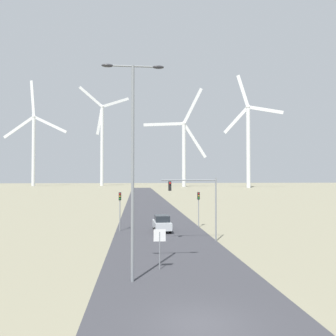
# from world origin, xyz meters

# --- Properties ---
(ground_plane) EXTENTS (600.00, 600.00, 0.00)m
(ground_plane) POSITION_xyz_m (0.00, 0.00, 0.00)
(ground_plane) COLOR gray
(road_surface) EXTENTS (10.00, 240.00, 0.01)m
(road_surface) POSITION_xyz_m (0.00, 48.00, 0.00)
(road_surface) COLOR #38383D
(road_surface) RESTS_ON ground
(streetlamp) EXTENTS (3.72, 0.32, 12.85)m
(streetlamp) POSITION_xyz_m (-2.90, 5.78, 7.82)
(streetlamp) COLOR gray
(streetlamp) RESTS_ON ground
(stop_sign_near) EXTENTS (0.81, 0.07, 2.67)m
(stop_sign_near) POSITION_xyz_m (-1.13, 8.13, 1.87)
(stop_sign_near) COLOR gray
(stop_sign_near) RESTS_ON ground
(traffic_light_post_near_left) EXTENTS (0.28, 0.34, 4.38)m
(traffic_light_post_near_left) POSITION_xyz_m (-4.55, 23.98, 3.20)
(traffic_light_post_near_left) COLOR gray
(traffic_light_post_near_left) RESTS_ON ground
(traffic_light_post_near_right) EXTENTS (0.28, 0.34, 4.27)m
(traffic_light_post_near_right) POSITION_xyz_m (4.88, 25.80, 3.12)
(traffic_light_post_near_right) COLOR gray
(traffic_light_post_near_right) RESTS_ON ground
(traffic_light_mast_overhead) EXTENTS (5.30, 0.35, 6.07)m
(traffic_light_mast_overhead) POSITION_xyz_m (3.06, 17.17, 4.39)
(traffic_light_mast_overhead) COLOR gray
(traffic_light_mast_overhead) RESTS_ON ground
(car_approaching) EXTENTS (1.96, 4.17, 1.83)m
(car_approaching) POSITION_xyz_m (0.19, 23.22, 0.91)
(car_approaching) COLOR #B7BCC1
(car_approaching) RESTS_ON ground
(wind_turbine_far_left) EXTENTS (42.11, 6.13, 69.61)m
(wind_turbine_far_left) POSITION_xyz_m (-70.04, 207.84, 28.89)
(wind_turbine_far_left) COLOR silver
(wind_turbine_far_left) RESTS_ON ground
(wind_turbine_left) EXTENTS (33.43, 7.68, 66.79)m
(wind_turbine_left) POSITION_xyz_m (-26.12, 211.16, 32.49)
(wind_turbine_left) COLOR silver
(wind_turbine_left) RESTS_ON ground
(wind_turbine_center) EXTENTS (38.72, 2.81, 60.74)m
(wind_turbine_center) POSITION_xyz_m (25.85, 182.46, 25.09)
(wind_turbine_center) COLOR silver
(wind_turbine_center) RESTS_ON ground
(wind_turbine_right) EXTENTS (29.40, 14.50, 63.21)m
(wind_turbine_right) POSITION_xyz_m (58.72, 161.40, 27.67)
(wind_turbine_right) COLOR silver
(wind_turbine_right) RESTS_ON ground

